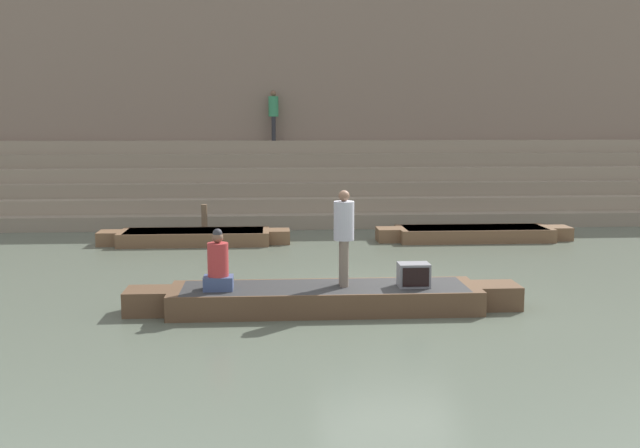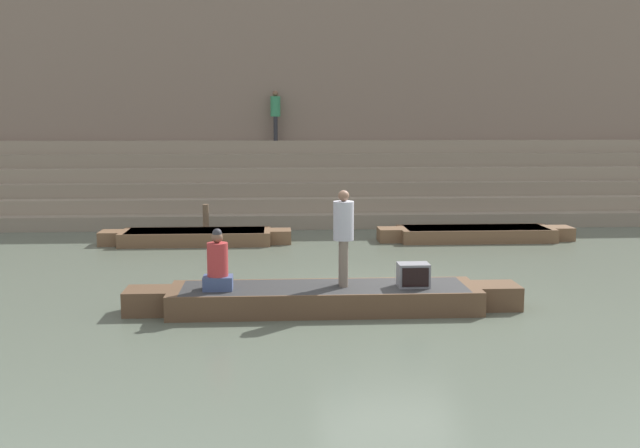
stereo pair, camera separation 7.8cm
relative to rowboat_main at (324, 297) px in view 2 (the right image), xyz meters
name	(u,v)px [view 2 (the right image)]	position (x,y,z in m)	size (l,w,h in m)	color
ground_plane	(389,298)	(1.23, 0.79, -0.22)	(120.00, 120.00, 0.00)	#566051
ghat_steps	(338,191)	(1.23, 11.54, 0.68)	(36.00, 3.68, 2.49)	gray
back_wall	(334,103)	(1.23, 13.46, 3.50)	(34.20, 1.28, 7.50)	#7F6B5B
rowboat_main	(324,297)	(0.00, 0.00, 0.00)	(6.69, 1.42, 0.41)	brown
person_standing	(343,231)	(0.33, 0.05, 1.13)	(0.35, 0.35, 1.63)	#756656
person_rowing	(218,266)	(-1.78, -0.12, 0.60)	(0.49, 0.38, 1.03)	#3D4C75
tv_set	(413,275)	(1.50, -0.11, 0.39)	(0.53, 0.39, 0.40)	slate
moored_boat_shore	(475,233)	(4.51, 7.02, -0.03)	(5.21, 1.30, 0.35)	brown
moored_boat_distant	(196,236)	(-2.87, 6.94, -0.03)	(4.92, 1.30, 0.35)	brown
mooring_post	(206,222)	(-2.68, 7.72, 0.25)	(0.16, 0.16, 0.94)	brown
person_on_steps	(275,112)	(-0.77, 12.56, 3.21)	(0.33, 0.33, 1.63)	#28282D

